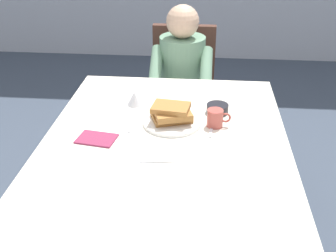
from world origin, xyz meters
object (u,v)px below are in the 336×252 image
cup_coffee (216,118)px  diner_person (182,74)px  fork_left_of_plate (132,124)px  bowl_butter (217,109)px  dining_table_main (165,158)px  breakfast_stack (172,113)px  knife_right_of_plate (212,127)px  plate_breakfast (172,122)px  chair_diner (183,84)px  syrup_pitcher (134,99)px  spoon_near_edge (158,161)px

cup_coffee → diner_person: bearing=103.9°
fork_left_of_plate → bowl_butter: bearing=-67.0°
dining_table_main → cup_coffee: 0.31m
breakfast_stack → knife_right_of_plate: breakfast_stack is taller
plate_breakfast → breakfast_stack: (-0.00, 0.00, 0.05)m
cup_coffee → fork_left_of_plate: 0.40m
dining_table_main → cup_coffee: (0.22, 0.16, 0.13)m
dining_table_main → knife_right_of_plate: knife_right_of_plate is taller
chair_diner → knife_right_of_plate: bearing=100.8°
breakfast_stack → syrup_pitcher: bearing=137.8°
diner_person → bowl_butter: size_ratio=10.18×
diner_person → knife_right_of_plate: size_ratio=5.60×
chair_diner → plate_breakfast: size_ratio=3.32×
chair_diner → syrup_pitcher: size_ratio=11.62×
chair_diner → cup_coffee: 1.06m
syrup_pitcher → dining_table_main: bearing=-61.6°
bowl_butter → spoon_near_edge: bowl_butter is taller
dining_table_main → knife_right_of_plate: 0.27m
cup_coffee → spoon_near_edge: bearing=-125.1°
bowl_butter → spoon_near_edge: bearing=-117.2°
diner_person → plate_breakfast: size_ratio=4.00×
breakfast_stack → bowl_butter: bearing=32.7°
chair_diner → fork_left_of_plate: (-0.18, -1.02, 0.21)m
knife_right_of_plate → chair_diner: bearing=16.1°
fork_left_of_plate → breakfast_stack: bearing=-82.3°
diner_person → bowl_butter: diner_person is taller
dining_table_main → chair_diner: size_ratio=1.64×
syrup_pitcher → spoon_near_edge: (0.18, -0.53, -0.04)m
syrup_pitcher → spoon_near_edge: bearing=-71.0°
diner_person → plate_breakfast: 0.85m
chair_diner → spoon_near_edge: 1.36m
dining_table_main → fork_left_of_plate: fork_left_of_plate is taller
fork_left_of_plate → knife_right_of_plate: (0.38, 0.00, 0.00)m
bowl_butter → syrup_pitcher: 0.43m
bowl_butter → knife_right_of_plate: bowl_butter is taller
bowl_butter → knife_right_of_plate: 0.17m
diner_person → fork_left_of_plate: 0.89m
cup_coffee → syrup_pitcher: bearing=154.8°
dining_table_main → bowl_butter: (0.24, 0.31, 0.11)m
cup_coffee → fork_left_of_plate: bearing=-177.7°
dining_table_main → diner_person: size_ratio=1.36×
plate_breakfast → cup_coffee: cup_coffee is taller
chair_diner → breakfast_stack: chair_diner is taller
dining_table_main → fork_left_of_plate: size_ratio=8.47×
dining_table_main → diner_person: (0.01, 1.01, 0.02)m
breakfast_stack → cup_coffee: breakfast_stack is taller
cup_coffee → syrup_pitcher: size_ratio=1.41×
dining_table_main → plate_breakfast: bearing=83.4°
knife_right_of_plate → cup_coffee: bearing=-38.9°
breakfast_stack → spoon_near_edge: (-0.03, -0.34, -0.05)m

